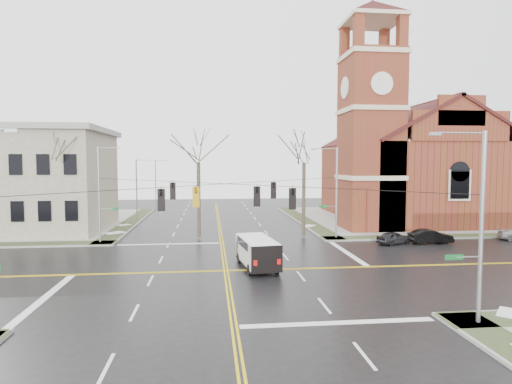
{
  "coord_description": "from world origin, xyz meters",
  "views": [
    {
      "loc": [
        -1.07,
        -30.01,
        7.72
      ],
      "look_at": [
        2.8,
        6.0,
        5.18
      ],
      "focal_mm": 30.0,
      "sensor_mm": 36.0,
      "label": 1
    }
  ],
  "objects": [
    {
      "name": "parked_car_b",
      "position": [
        19.74,
        8.21,
        0.67
      ],
      "size": [
        4.09,
        1.46,
        1.34
      ],
      "primitive_type": "imported",
      "rotation": [
        0.0,
        0.0,
        1.56
      ],
      "color": "black",
      "rests_on": "ground"
    },
    {
      "name": "sidewalks",
      "position": [
        0.0,
        0.0,
        0.08
      ],
      "size": [
        80.0,
        80.0,
        0.17
      ],
      "color": "gray",
      "rests_on": "ground"
    },
    {
      "name": "cargo_van",
      "position": [
        2.28,
        0.85,
        1.27
      ],
      "size": [
        2.89,
        5.86,
        2.14
      ],
      "rotation": [
        0.0,
        0.0,
        0.13
      ],
      "color": "white",
      "rests_on": "ground"
    },
    {
      "name": "parked_car_a",
      "position": [
        16.13,
        8.26,
        0.6
      ],
      "size": [
        3.79,
        2.63,
        1.2
      ],
      "primitive_type": "imported",
      "rotation": [
        0.0,
        0.0,
        1.95
      ],
      "color": "black",
      "rests_on": "ground"
    },
    {
      "name": "span_wires",
      "position": [
        0.0,
        0.0,
        6.2
      ],
      "size": [
        23.02,
        23.02,
        0.03
      ],
      "color": "black",
      "rests_on": "ground"
    },
    {
      "name": "streetlight_north_b",
      "position": [
        -10.65,
        48.0,
        4.47
      ],
      "size": [
        2.3,
        0.2,
        8.0
      ],
      "color": "gray",
      "rests_on": "ground"
    },
    {
      "name": "road_markings",
      "position": [
        0.0,
        0.0,
        0.01
      ],
      "size": [
        100.0,
        100.0,
        0.01
      ],
      "color": "gold",
      "rests_on": "ground"
    },
    {
      "name": "traffic_signals",
      "position": [
        -0.0,
        -0.67,
        5.45
      ],
      "size": [
        8.21,
        8.26,
        1.3
      ],
      "color": "black",
      "rests_on": "ground"
    },
    {
      "name": "church",
      "position": [
        24.76,
        24.78,
        8.43
      ],
      "size": [
        24.28,
        27.48,
        27.5
      ],
      "color": "brown",
      "rests_on": "ground"
    },
    {
      "name": "tree_ne",
      "position": [
        8.46,
        12.83,
        8.17
      ],
      "size": [
        4.0,
        4.0,
        11.28
      ],
      "color": "#3B3225",
      "rests_on": "ground"
    },
    {
      "name": "signal_pole_se",
      "position": [
        11.32,
        -11.5,
        4.95
      ],
      "size": [
        2.75,
        0.22,
        9.0
      ],
      "color": "gray",
      "rests_on": "ground"
    },
    {
      "name": "tree_nw_far",
      "position": [
        -15.49,
        13.59,
        8.5
      ],
      "size": [
        4.0,
        4.0,
        11.75
      ],
      "color": "#3B3225",
      "rests_on": "ground"
    },
    {
      "name": "signal_pole_nw",
      "position": [
        -11.32,
        11.5,
        4.95
      ],
      "size": [
        2.75,
        0.22,
        9.0
      ],
      "color": "gray",
      "rests_on": "ground"
    },
    {
      "name": "streetlight_north_a",
      "position": [
        -10.65,
        28.0,
        4.47
      ],
      "size": [
        2.3,
        0.2,
        8.0
      ],
      "color": "gray",
      "rests_on": "ground"
    },
    {
      "name": "tree_nw_near",
      "position": [
        -2.22,
        13.01,
        8.21
      ],
      "size": [
        4.0,
        4.0,
        11.34
      ],
      "color": "#3B3225",
      "rests_on": "ground"
    },
    {
      "name": "ground",
      "position": [
        0.0,
        0.0,
        0.0
      ],
      "size": [
        120.0,
        120.0,
        0.0
      ],
      "primitive_type": "plane",
      "color": "black",
      "rests_on": "ground"
    },
    {
      "name": "civic_building_a",
      "position": [
        -22.0,
        20.0,
        5.5
      ],
      "size": [
        18.0,
        14.0,
        11.0
      ],
      "primitive_type": "cube",
      "color": "gray",
      "rests_on": "ground"
    },
    {
      "name": "signal_pole_ne",
      "position": [
        11.32,
        11.5,
        4.95
      ],
      "size": [
        2.75,
        0.22,
        9.0
      ],
      "color": "gray",
      "rests_on": "ground"
    }
  ]
}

